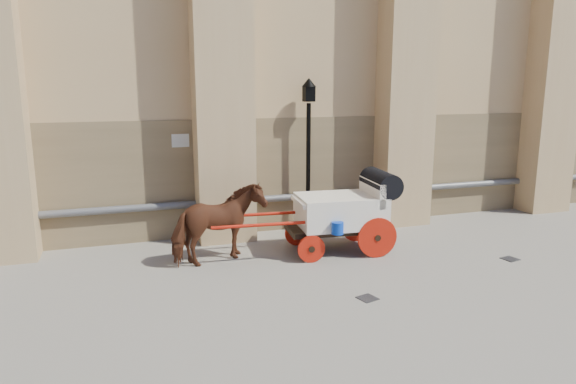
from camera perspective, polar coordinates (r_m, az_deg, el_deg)
name	(u,v)px	position (r m, az deg, el deg)	size (l,w,h in m)	color
ground	(314,286)	(10.18, 2.89, -10.34)	(90.00, 90.00, 0.00)	slate
horse	(219,225)	(11.27, -7.72, -3.61)	(0.93, 2.04, 1.72)	#572816
carriage	(346,209)	(12.01, 6.51, -1.85)	(4.38, 1.60, 1.88)	black
street_lamp	(308,151)	(13.35, 2.28, 4.53)	(0.38, 0.38, 4.01)	black
drain_grate_near	(367,298)	(9.70, 8.82, -11.58)	(0.32, 0.32, 0.01)	black
drain_grate_far	(510,259)	(12.63, 23.45, -6.84)	(0.32, 0.32, 0.01)	black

